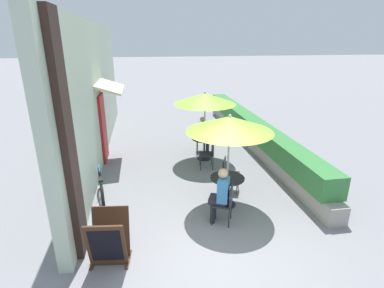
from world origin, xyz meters
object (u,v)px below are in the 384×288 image
object	(u,v)px
cafe_chair_near_left	(228,172)
seated_patron_near_right	(221,193)
cafe_chair_mid_left	(200,137)
cafe_chair_mid_right	(209,152)
coffee_cup_near	(223,175)
patio_table_near	(227,185)
patio_table_mid	(204,144)
patio_umbrella_mid	(205,99)
cafe_chair_near_right	(226,201)
bicycle_leaning	(102,189)
seated_patron_mid_left	(204,132)
menu_board	(109,239)
patio_umbrella_near	(230,124)

from	to	relation	value
cafe_chair_near_left	seated_patron_near_right	distance (m)	1.48
cafe_chair_mid_left	cafe_chair_mid_right	world-z (taller)	same
coffee_cup_near	cafe_chair_mid_left	size ratio (longest dim) A/B	0.10
cafe_chair_mid_right	cafe_chair_near_left	bearing A→B (deg)	-165.88
patio_table_near	coffee_cup_near	xyz separation A→B (m)	(-0.11, 0.03, 0.24)
seated_patron_near_right	cafe_chair_mid_left	world-z (taller)	seated_patron_near_right
patio_table_mid	cafe_chair_near_left	bearing A→B (deg)	-85.47
patio_table_near	cafe_chair_mid_left	distance (m)	3.61
cafe_chair_mid_left	seated_patron_near_right	bearing A→B (deg)	1.44
patio_table_mid	patio_umbrella_mid	size ratio (longest dim) A/B	0.36
cafe_chair_near_right	bicycle_leaning	distance (m)	2.98
cafe_chair_near_right	seated_patron_near_right	distance (m)	0.20
patio_table_near	seated_patron_mid_left	bearing A→B (deg)	87.13
cafe_chair_mid_left	menu_board	world-z (taller)	menu_board
patio_umbrella_near	cafe_chair_mid_right	size ratio (longest dim) A/B	2.53
cafe_chair_near_left	patio_umbrella_near	bearing A→B (deg)	5.94
cafe_chair_mid_right	patio_umbrella_mid	bearing A→B (deg)	5.94
coffee_cup_near	menu_board	distance (m)	2.89
patio_umbrella_mid	cafe_chair_mid_left	bearing A→B (deg)	89.13
cafe_chair_mid_left	bicycle_leaning	distance (m)	4.23
cafe_chair_mid_left	cafe_chair_mid_right	xyz separation A→B (m)	(-0.02, -1.48, 0.00)
patio_table_mid	menu_board	xyz separation A→B (m)	(-2.60, -4.37, -0.06)
cafe_chair_mid_left	seated_patron_mid_left	size ratio (longest dim) A/B	0.70
cafe_chair_near_left	patio_umbrella_mid	distance (m)	2.63
bicycle_leaning	coffee_cup_near	bearing A→B (deg)	-21.48
cafe_chair_mid_right	bicycle_leaning	world-z (taller)	cafe_chair_mid_right
patio_umbrella_near	coffee_cup_near	world-z (taller)	patio_umbrella_near
patio_table_mid	cafe_chair_mid_left	distance (m)	0.74
patio_table_near	bicycle_leaning	distance (m)	2.97
patio_table_near	cafe_chair_near_right	xyz separation A→B (m)	(-0.23, -0.70, -0.00)
cafe_chair_near_left	cafe_chair_near_right	world-z (taller)	same
patio_umbrella_near	menu_board	size ratio (longest dim) A/B	2.36
cafe_chair_near_right	seated_patron_near_right	xyz separation A→B (m)	(-0.10, 0.05, 0.17)
coffee_cup_near	cafe_chair_mid_left	bearing A→B (deg)	87.16
cafe_chair_mid_left	menu_board	distance (m)	5.74
cafe_chair_mid_left	menu_board	xyz separation A→B (m)	(-2.61, -5.11, -0.06)
seated_patron_mid_left	menu_board	world-z (taller)	seated_patron_mid_left
patio_umbrella_near	seated_patron_mid_left	size ratio (longest dim) A/B	1.76
cafe_chair_mid_left	patio_table_near	bearing A→B (deg)	5.71
cafe_chair_mid_right	menu_board	xyz separation A→B (m)	(-2.59, -3.63, -0.06)
seated_patron_near_right	cafe_chair_mid_right	bearing A→B (deg)	16.36
patio_umbrella_mid	cafe_chair_mid_left	distance (m)	1.64
patio_table_near	cafe_chair_near_left	bearing A→B (deg)	71.85
patio_umbrella_near	cafe_chair_near_right	size ratio (longest dim) A/B	2.53
patio_umbrella_near	menu_board	distance (m)	3.32
coffee_cup_near	cafe_chair_mid_right	size ratio (longest dim) A/B	0.10
patio_table_near	menu_board	bearing A→B (deg)	-149.40
cafe_chair_near_left	seated_patron_mid_left	distance (m)	2.90
patio_table_near	menu_board	xyz separation A→B (m)	(-2.54, -1.50, -0.06)
patio_table_near	cafe_chair_near_left	world-z (taller)	cafe_chair_near_left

